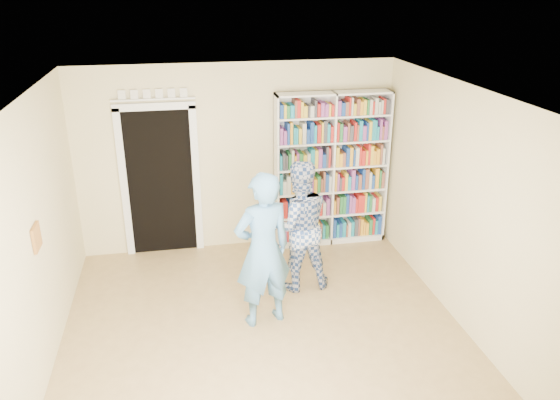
% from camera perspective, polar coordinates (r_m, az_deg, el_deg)
% --- Properties ---
extents(floor, '(5.00, 5.00, 0.00)m').
position_cam_1_polar(floor, '(6.22, -1.30, -14.67)').
color(floor, '#967648').
rests_on(floor, ground).
extents(ceiling, '(5.00, 5.00, 0.00)m').
position_cam_1_polar(ceiling, '(5.09, -1.56, 10.49)').
color(ceiling, white).
rests_on(ceiling, wall_back).
extents(wall_back, '(4.50, 0.00, 4.50)m').
position_cam_1_polar(wall_back, '(7.83, -4.46, 4.37)').
color(wall_back, beige).
rests_on(wall_back, floor).
extents(wall_left, '(0.00, 5.00, 5.00)m').
position_cam_1_polar(wall_left, '(5.65, -24.63, -4.91)').
color(wall_left, beige).
rests_on(wall_left, floor).
extents(wall_right, '(0.00, 5.00, 5.00)m').
position_cam_1_polar(wall_right, '(6.26, 19.36, -1.51)').
color(wall_right, beige).
rests_on(wall_right, floor).
extents(bookshelf, '(1.66, 0.31, 2.28)m').
position_cam_1_polar(bookshelf, '(8.00, 5.37, 3.22)').
color(bookshelf, white).
rests_on(bookshelf, floor).
extents(doorway, '(1.10, 0.08, 2.43)m').
position_cam_1_polar(doorway, '(7.83, -12.43, 2.59)').
color(doorway, black).
rests_on(doorway, floor).
extents(wall_art, '(0.03, 0.25, 0.25)m').
position_cam_1_polar(wall_art, '(5.80, -24.10, -3.58)').
color(wall_art, brown).
rests_on(wall_art, wall_left).
extents(man_blue, '(0.76, 0.60, 1.84)m').
position_cam_1_polar(man_blue, '(6.10, -1.80, -5.28)').
color(man_blue, '#5289B6').
rests_on(man_blue, floor).
extents(man_plaid, '(0.86, 0.69, 1.71)m').
position_cam_1_polar(man_plaid, '(6.84, 1.92, -2.71)').
color(man_plaid, navy).
rests_on(man_plaid, floor).
extents(paper_sheet, '(0.17, 0.10, 0.27)m').
position_cam_1_polar(paper_sheet, '(6.70, 3.23, -2.87)').
color(paper_sheet, white).
rests_on(paper_sheet, man_plaid).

